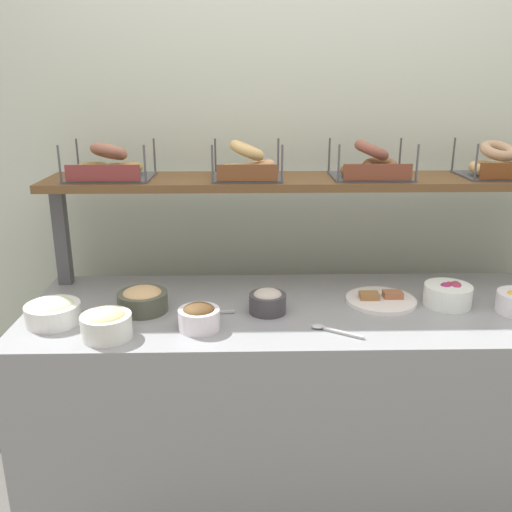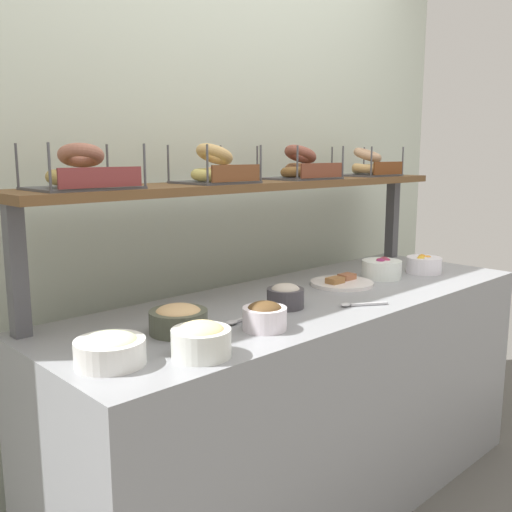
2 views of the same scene
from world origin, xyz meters
name	(u,v)px [view 1 (image 1 of 2)]	position (x,y,z in m)	size (l,w,h in m)	color
ground_plane	(306,496)	(0.00, 0.00, 0.00)	(8.00, 8.00, 0.00)	#595651
back_wall	(300,185)	(0.00, 0.55, 1.20)	(3.27, 0.06, 2.40)	beige
deli_counter	(309,407)	(0.00, 0.00, 0.42)	(2.07, 0.70, 0.85)	gray
shelf_riser_left	(62,236)	(-0.98, 0.27, 1.05)	(0.05, 0.05, 0.40)	#4C4C51
upper_shelf	(307,181)	(0.00, 0.27, 1.26)	(2.03, 0.32, 0.03)	brown
bowl_hummus	(143,299)	(-0.61, -0.03, 0.89)	(0.18, 0.18, 0.09)	#4B4F3F
bowl_scallion_spread	(53,311)	(-0.90, -0.12, 0.89)	(0.18, 0.18, 0.09)	white
bowl_egg_salad	(106,323)	(-0.69, -0.24, 0.90)	(0.16, 0.16, 0.10)	white
bowl_beet_salad	(448,295)	(0.50, 0.00, 0.89)	(0.17, 0.17, 0.09)	white
bowl_tuna_salad	(268,301)	(-0.17, -0.05, 0.89)	(0.13, 0.13, 0.09)	#3D3A40
bowl_chocolate_spread	(199,317)	(-0.40, -0.18, 0.89)	(0.14, 0.14, 0.09)	white
serving_plate_white	(381,300)	(0.26, 0.03, 0.86)	(0.26, 0.26, 0.04)	white
serving_spoon_near_plate	(201,313)	(-0.40, -0.07, 0.86)	(0.18, 0.04, 0.01)	#B7B7BC
serving_spoon_by_edge	(329,329)	(0.03, -0.21, 0.86)	(0.16, 0.11, 0.01)	#B7B7BC
bagel_basket_everything	(109,166)	(-0.76, 0.26, 1.33)	(0.32, 0.25, 0.15)	#4C4C51
bagel_basket_plain	(247,166)	(-0.24, 0.25, 1.33)	(0.27, 0.26, 0.15)	#4C4C51
bagel_basket_cinnamon_raisin	(370,165)	(0.24, 0.25, 1.33)	(0.30, 0.25, 0.15)	#4C4C51
bagel_basket_sesame	(496,165)	(0.74, 0.27, 1.33)	(0.28, 0.26, 0.14)	#4C4C51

